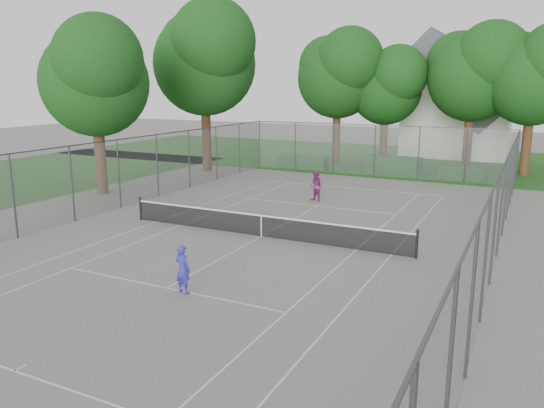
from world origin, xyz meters
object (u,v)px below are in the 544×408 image
at_px(tennis_net, 261,225).
at_px(girl_player, 183,269).
at_px(woman_player, 316,186).
at_px(house, 458,106).

bearing_deg(tennis_net, girl_player, -83.94).
xyz_separation_m(tennis_net, girl_player, (0.69, -6.47, 0.25)).
distance_m(girl_player, woman_player, 13.95).
height_order(tennis_net, woman_player, woman_player).
bearing_deg(tennis_net, woman_player, 93.98).
distance_m(tennis_net, woman_player, 7.45).
relative_size(tennis_net, house, 1.19).
distance_m(house, girl_player, 37.37).
bearing_deg(girl_player, woman_player, -74.43).
height_order(house, woman_player, house).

